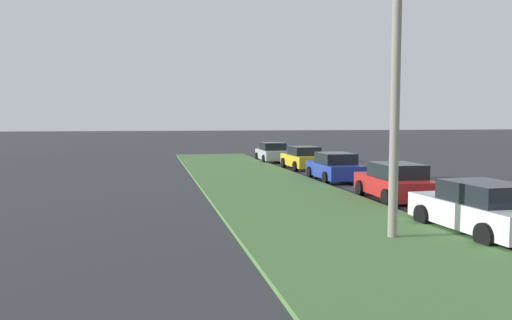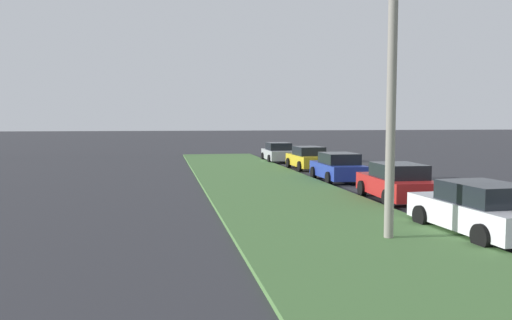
# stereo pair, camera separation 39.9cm
# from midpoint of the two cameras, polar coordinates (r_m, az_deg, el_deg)

# --- Properties ---
(grass_median) EXTENTS (60.00, 6.00, 0.12)m
(grass_median) POSITION_cam_midpoint_polar(r_m,az_deg,el_deg) (16.07, 7.73, -6.55)
(grass_median) COLOR #517F42
(grass_median) RESTS_ON ground
(parked_car_white) EXTENTS (4.38, 2.17, 1.47)m
(parked_car_white) POSITION_cam_midpoint_polar(r_m,az_deg,el_deg) (15.02, 24.67, -5.16)
(parked_car_white) COLOR silver
(parked_car_white) RESTS_ON ground
(parked_car_red) EXTENTS (4.39, 2.19, 1.47)m
(parked_car_red) POSITION_cam_midpoint_polar(r_m,az_deg,el_deg) (20.43, 16.19, -2.47)
(parked_car_red) COLOR red
(parked_car_red) RESTS_ON ground
(parked_car_blue) EXTENTS (4.33, 2.09, 1.47)m
(parked_car_blue) POSITION_cam_midpoint_polar(r_m,az_deg,el_deg) (26.30, 9.70, -0.83)
(parked_car_blue) COLOR #23389E
(parked_car_blue) RESTS_ON ground
(parked_car_yellow) EXTENTS (4.32, 2.06, 1.47)m
(parked_car_yellow) POSITION_cam_midpoint_polar(r_m,az_deg,el_deg) (32.44, 6.25, 0.21)
(parked_car_yellow) COLOR gold
(parked_car_yellow) RESTS_ON ground
(parked_car_silver) EXTENTS (4.34, 2.09, 1.47)m
(parked_car_silver) POSITION_cam_midpoint_polar(r_m,az_deg,el_deg) (38.02, 2.81, 0.85)
(parked_car_silver) COLOR #B2B5BA
(parked_car_silver) RESTS_ON ground
(streetlight) EXTENTS (0.84, 2.85, 7.50)m
(streetlight) POSITION_cam_midpoint_polar(r_m,az_deg,el_deg) (13.43, 17.46, 9.67)
(streetlight) COLOR gray
(streetlight) RESTS_ON ground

